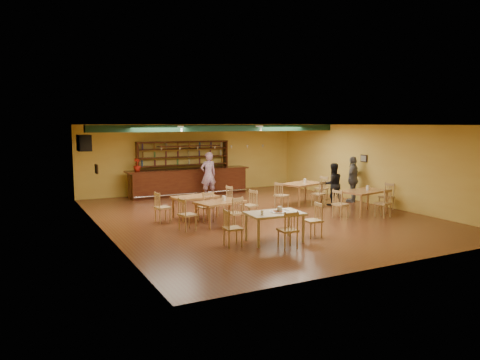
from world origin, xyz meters
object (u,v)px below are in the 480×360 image
dining_table_a (195,207)px  bar_counter (189,182)px  patron_bar (208,175)px  near_table (274,227)px  patron_right_a (333,184)px  dining_table_b (302,193)px  dining_table_c (220,213)px  dining_table_d (364,202)px

dining_table_a → bar_counter: bearing=64.3°
dining_table_a → patron_bar: bearing=53.6°
near_table → patron_right_a: (4.71, 3.56, 0.41)m
dining_table_b → dining_table_c: dining_table_b is taller
patron_bar → dining_table_b: bearing=129.0°
dining_table_c → dining_table_d: 5.12m
dining_table_d → patron_right_a: patron_right_a is taller
dining_table_c → patron_right_a: size_ratio=0.91×
dining_table_d → patron_right_a: bearing=77.6°
dining_table_d → patron_right_a: size_ratio=1.01×
patron_bar → near_table: bearing=78.9°
bar_counter → dining_table_d: size_ratio=3.33×
dining_table_d → patron_right_a: 1.82m
bar_counter → dining_table_d: bar_counter is taller
dining_table_c → patron_right_a: 5.26m
dining_table_d → patron_bar: (-3.32, 5.65, 0.54)m
dining_table_c → patron_bar: size_ratio=0.77×
dining_table_a → dining_table_c: (0.28, -1.32, 0.01)m
dining_table_c → bar_counter: bearing=65.8°
dining_table_a → dining_table_b: 4.64m
dining_table_a → near_table: bearing=-86.9°
dining_table_d → near_table: (-4.66, -1.78, -0.02)m
patron_bar → bar_counter: bearing=-57.4°
dining_table_a → patron_right_a: size_ratio=0.89×
bar_counter → patron_bar: 1.06m
dining_table_a → dining_table_b: size_ratio=0.89×
dining_table_b → dining_table_c: (-4.33, -1.89, -0.04)m
dining_table_c → near_table: bearing=-92.7°
near_table → patron_bar: bearing=83.8°
patron_right_a → dining_table_a: bearing=12.9°
dining_table_b → patron_bar: 4.05m
dining_table_b → dining_table_a: bearing=169.0°
dining_table_a → patron_right_a: 5.43m
bar_counter → patron_bar: size_ratio=2.83×
dining_table_a → near_table: (0.70, -3.79, 0.03)m
bar_counter → dining_table_b: (3.12, -3.90, -0.17)m
near_table → dining_table_c: bearing=103.7°
patron_bar → dining_table_a: bearing=59.9°
bar_counter → dining_table_a: size_ratio=3.77×
dining_table_c → dining_table_b: bearing=11.2°
bar_counter → patron_right_a: bearing=-50.1°
bar_counter → patron_bar: bearing=-56.4°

